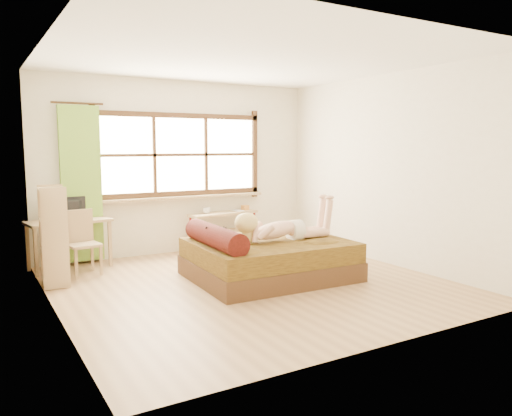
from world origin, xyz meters
TOP-DOWN VIEW (x-y plane):
  - floor at (0.00, 0.00)m, footprint 4.50×4.50m
  - ceiling at (0.00, 0.00)m, footprint 4.50×4.50m
  - wall_back at (0.00, 2.25)m, footprint 4.50×0.00m
  - wall_front at (0.00, -2.25)m, footprint 4.50×0.00m
  - wall_left at (-2.25, 0.00)m, footprint 0.00×4.50m
  - wall_right at (2.25, 0.00)m, footprint 0.00×4.50m
  - window at (0.00, 2.22)m, footprint 2.80×0.16m
  - curtain at (-1.55, 2.13)m, footprint 0.55×0.10m
  - bed at (0.30, 0.14)m, footprint 1.99×1.62m
  - woman at (0.50, 0.09)m, footprint 1.37×0.44m
  - kitten at (-0.37, 0.24)m, footprint 0.29×0.13m
  - desk at (-1.77, 1.95)m, footprint 1.14×0.64m
  - monitor at (-1.77, 2.00)m, footprint 0.54×0.14m
  - chair at (-1.68, 1.58)m, footprint 0.43×0.43m
  - pipe_shelf at (0.67, 2.07)m, footprint 1.25×0.49m
  - cup at (0.36, 2.07)m, footprint 0.14×0.14m
  - book at (0.86, 2.07)m, footprint 0.18×0.22m
  - bookshelf at (-2.08, 1.19)m, footprint 0.33×0.54m

SIDE VIEW (x-z plane):
  - floor at x=0.00m, z-range 0.00..0.00m
  - bed at x=0.30m, z-range -0.11..0.63m
  - pipe_shelf at x=0.67m, z-range 0.10..0.79m
  - chair at x=-1.68m, z-range 0.05..0.90m
  - desk at x=-1.77m, z-range 0.25..0.92m
  - kitten at x=-0.37m, z-range 0.48..0.72m
  - bookshelf at x=-2.08m, z-range 0.01..1.21m
  - book at x=0.86m, z-range 0.61..0.62m
  - cup at x=0.36m, z-range 0.61..0.70m
  - woman at x=0.50m, z-range 0.48..1.07m
  - monitor at x=-1.77m, z-range 0.68..0.99m
  - curtain at x=-1.55m, z-range 0.05..2.25m
  - wall_back at x=0.00m, z-range -0.90..3.60m
  - wall_front at x=0.00m, z-range -0.90..3.60m
  - wall_left at x=-2.25m, z-range -0.90..3.60m
  - wall_right at x=2.25m, z-range -0.90..3.60m
  - window at x=0.00m, z-range 0.78..2.24m
  - ceiling at x=0.00m, z-range 2.70..2.70m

